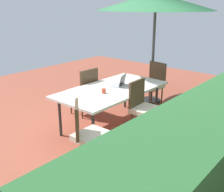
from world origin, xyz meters
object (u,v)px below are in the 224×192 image
(patio_umbrella, at_px, (156,2))
(chair_north, at_px, (144,106))
(cup, at_px, (104,91))
(chair_west, at_px, (153,83))
(laptop, at_px, (119,83))
(chair_northeast, at_px, (89,133))
(dining_table, at_px, (112,91))
(chair_south, at_px, (85,89))

(patio_umbrella, relative_size, chair_north, 2.54)
(patio_umbrella, bearing_deg, cup, 6.73)
(chair_west, height_order, laptop, chair_west)
(chair_northeast, relative_size, laptop, 2.52)
(dining_table, distance_m, chair_west, 1.34)
(laptop, bearing_deg, chair_south, -98.91)
(laptop, bearing_deg, chair_north, 52.64)
(chair_south, bearing_deg, chair_north, 93.11)
(chair_north, bearing_deg, laptop, 71.58)
(patio_umbrella, xyz_separation_m, chair_south, (1.54, -0.61, -1.66))
(chair_north, relative_size, chair_south, 1.00)
(patio_umbrella, bearing_deg, chair_south, -21.69)
(chair_north, bearing_deg, cup, 114.83)
(chair_south, height_order, laptop, chair_south)
(patio_umbrella, xyz_separation_m, cup, (1.88, 0.22, -1.44))
(chair_northeast, bearing_deg, laptop, -21.55)
(laptop, bearing_deg, patio_umbrella, 163.93)
(chair_northeast, xyz_separation_m, cup, (-1.00, -0.63, 0.22))
(chair_north, bearing_deg, chair_south, 86.23)
(chair_north, distance_m, chair_northeast, 1.32)
(dining_table, relative_size, laptop, 5.45)
(chair_north, relative_size, chair_northeast, 1.00)
(patio_umbrella, relative_size, chair_northeast, 2.54)
(dining_table, distance_m, chair_northeast, 1.48)
(patio_umbrella, distance_m, chair_northeast, 3.43)
(chair_north, xyz_separation_m, laptop, (-0.19, -0.70, 0.22))
(patio_umbrella, bearing_deg, chair_north, 28.32)
(chair_northeast, relative_size, chair_south, 1.00)
(dining_table, height_order, cup, cup)
(chair_northeast, height_order, cup, chair_northeast)
(patio_umbrella, distance_m, cup, 2.38)
(cup, bearing_deg, chair_northeast, 32.20)
(chair_west, bearing_deg, cup, -80.35)
(dining_table, height_order, laptop, laptop)
(patio_umbrella, height_order, chair_northeast, patio_umbrella)
(chair_north, bearing_deg, chair_west, 23.82)
(chair_north, xyz_separation_m, chair_west, (-1.31, -0.66, 0.00))
(chair_south, xyz_separation_m, laptop, (-0.17, 0.75, 0.22))
(dining_table, distance_m, patio_umbrella, 2.20)
(chair_north, distance_m, laptop, 0.76)
(chair_south, bearing_deg, chair_west, 152.42)
(patio_umbrella, bearing_deg, chair_west, 35.65)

